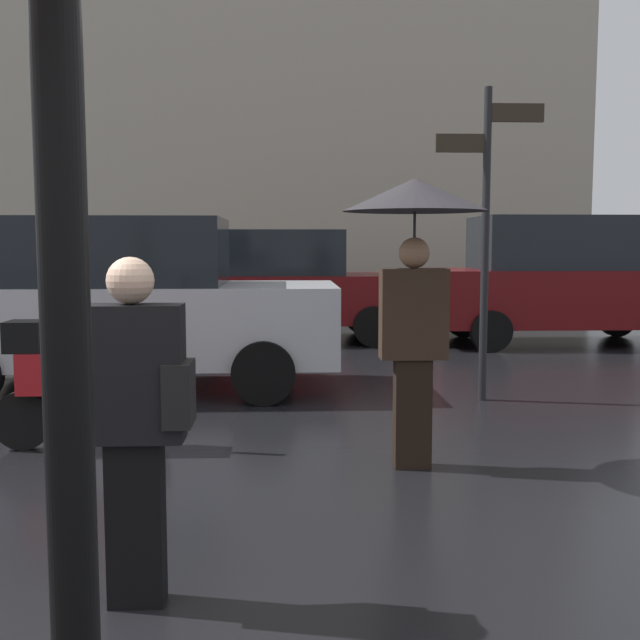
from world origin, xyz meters
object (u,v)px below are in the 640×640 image
object	(u,v)px
pedestrian_with_bag	(137,410)
parked_car_distant	(556,281)
street_signpost	(486,214)
parked_scooter	(75,379)
parked_car_left	(281,284)
parked_car_right	(127,303)
pedestrian_with_umbrella	(414,241)

from	to	relation	value
pedestrian_with_bag	parked_car_distant	bearing A→B (deg)	8.28
street_signpost	parked_scooter	bearing A→B (deg)	-155.20
parked_scooter	pedestrian_with_bag	bearing A→B (deg)	-74.54
street_signpost	parked_car_left	bearing A→B (deg)	112.49
pedestrian_with_bag	parked_car_right	size ratio (longest dim) A/B	0.35
parked_scooter	parked_car_left	distance (m)	6.91
parked_car_distant	street_signpost	size ratio (longest dim) A/B	1.31
pedestrian_with_umbrella	street_signpost	world-z (taller)	street_signpost
pedestrian_with_bag	parked_scooter	world-z (taller)	pedestrian_with_bag
pedestrian_with_umbrella	parked_car_left	world-z (taller)	pedestrian_with_umbrella
pedestrian_with_umbrella	street_signpost	xyz separation A→B (m)	(1.12, 2.31, 0.28)
pedestrian_with_bag	parked_scooter	xyz separation A→B (m)	(-0.99, 2.63, -0.32)
parked_car_left	parked_car_right	size ratio (longest dim) A/B	0.95
parked_scooter	parked_car_distant	xyz separation A→B (m)	(5.98, 6.05, 0.46)
parked_scooter	parked_car_left	size ratio (longest dim) A/B	0.32
pedestrian_with_umbrella	parked_car_distant	distance (m)	7.52
pedestrian_with_umbrella	parked_car_left	xyz separation A→B (m)	(-0.96, 7.33, -0.70)
parked_car_left	street_signpost	distance (m)	5.52
pedestrian_with_bag	parked_car_distant	world-z (taller)	parked_car_distant
parked_scooter	parked_car_right	size ratio (longest dim) A/B	0.31
street_signpost	parked_car_right	bearing A→B (deg)	168.72
pedestrian_with_umbrella	pedestrian_with_bag	size ratio (longest dim) A/B	1.33
parked_scooter	street_signpost	world-z (taller)	street_signpost
parked_car_right	street_signpost	distance (m)	3.94
pedestrian_with_bag	parked_car_left	distance (m)	9.37
parked_scooter	parked_car_distant	bearing A→B (deg)	40.20
pedestrian_with_bag	street_signpost	distance (m)	5.19
pedestrian_with_bag	parked_car_distant	size ratio (longest dim) A/B	0.37
pedestrian_with_bag	street_signpost	size ratio (longest dim) A/B	0.49
parked_car_left	parked_car_right	distance (m)	4.59
pedestrian_with_umbrella	parked_scooter	bearing A→B (deg)	-8.57
pedestrian_with_umbrella	parked_scooter	world-z (taller)	pedestrian_with_umbrella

